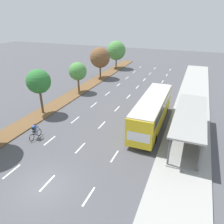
# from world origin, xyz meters

# --- Properties ---
(ground_plane) EXTENTS (140.00, 140.00, 0.00)m
(ground_plane) POSITION_xyz_m (0.00, 0.00, 0.00)
(ground_plane) COLOR #4C4C51
(median_strip) EXTENTS (2.60, 52.00, 0.12)m
(median_strip) POSITION_xyz_m (-8.30, 20.00, 0.06)
(median_strip) COLOR brown
(median_strip) RESTS_ON ground
(sidewalk_right) EXTENTS (4.50, 52.00, 0.15)m
(sidewalk_right) POSITION_xyz_m (9.25, 20.00, 0.07)
(sidewalk_right) COLOR #9E9E99
(sidewalk_right) RESTS_ON ground
(lane_divider_left) EXTENTS (0.14, 46.79, 0.01)m
(lane_divider_left) POSITION_xyz_m (-3.50, 17.90, 0.00)
(lane_divider_left) COLOR white
(lane_divider_left) RESTS_ON ground
(lane_divider_center) EXTENTS (0.14, 46.79, 0.01)m
(lane_divider_center) POSITION_xyz_m (0.00, 17.90, 0.00)
(lane_divider_center) COLOR white
(lane_divider_center) RESTS_ON ground
(lane_divider_right) EXTENTS (0.14, 46.79, 0.01)m
(lane_divider_right) POSITION_xyz_m (3.50, 17.90, 0.00)
(lane_divider_right) COLOR white
(lane_divider_right) RESTS_ON ground
(bus_shelter) EXTENTS (2.90, 10.62, 2.86)m
(bus_shelter) POSITION_xyz_m (9.53, 10.61, 1.87)
(bus_shelter) COLOR gray
(bus_shelter) RESTS_ON sidewalk_right
(bus) EXTENTS (2.54, 11.29, 3.37)m
(bus) POSITION_xyz_m (5.25, 12.31, 2.07)
(bus) COLOR yellow
(bus) RESTS_ON ground
(cyclist) EXTENTS (0.46, 1.82, 1.71)m
(cyclist) POSITION_xyz_m (-5.10, 5.29, 0.79)
(cyclist) COLOR black
(cyclist) RESTS_ON ground
(median_tree_second) EXTENTS (2.92, 2.92, 5.57)m
(median_tree_second) POSITION_xyz_m (-8.24, 10.47, 4.20)
(median_tree_second) COLOR brown
(median_tree_second) RESTS_ON median_strip
(median_tree_third) EXTENTS (2.81, 2.81, 4.71)m
(median_tree_third) POSITION_xyz_m (-8.10, 19.37, 3.40)
(median_tree_third) COLOR brown
(median_tree_third) RESTS_ON median_strip
(median_tree_fourth) EXTENTS (3.83, 3.83, 5.78)m
(median_tree_fourth) POSITION_xyz_m (-8.36, 28.26, 3.98)
(median_tree_fourth) COLOR brown
(median_tree_fourth) RESTS_ON median_strip
(median_tree_fifth) EXTENTS (4.22, 4.22, 6.02)m
(median_tree_fifth) POSITION_xyz_m (-8.42, 37.16, 4.02)
(median_tree_fifth) COLOR brown
(median_tree_fifth) RESTS_ON median_strip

